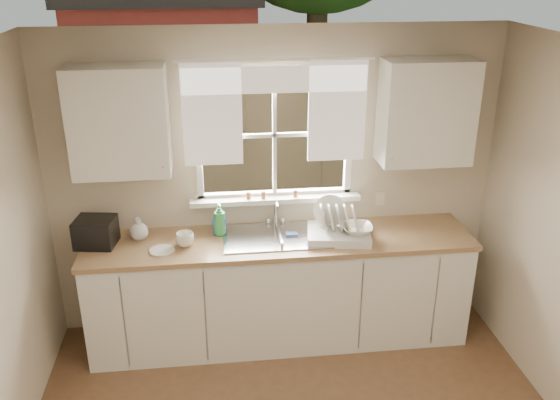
{
  "coord_description": "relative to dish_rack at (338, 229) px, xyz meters",
  "views": [
    {
      "loc": [
        -0.49,
        -2.44,
        2.98
      ],
      "look_at": [
        0.0,
        1.65,
        1.25
      ],
      "focal_mm": 38.0,
      "sensor_mm": 36.0,
      "label": 1
    }
  ],
  "objects": [
    {
      "name": "base_cabinets",
      "position": [
        -0.46,
        0.04,
        -0.55
      ],
      "size": [
        3.0,
        0.62,
        0.87
      ],
      "primitive_type": "cube",
      "color": "silver",
      "rests_on": "ground"
    },
    {
      "name": "wall_outlet",
      "position": [
        0.42,
        0.34,
        0.1
      ],
      "size": [
        0.08,
        0.01,
        0.12
      ],
      "primitive_type": "cube",
      "color": "beige",
      "rests_on": "room_walls"
    },
    {
      "name": "saucer",
      "position": [
        -1.36,
        -0.07,
        -0.07
      ],
      "size": [
        0.19,
        0.19,
        0.01
      ],
      "primitive_type": "cylinder",
      "color": "silver",
      "rests_on": "countertop"
    },
    {
      "name": "ceiling",
      "position": [
        -0.46,
        -1.64,
        1.52
      ],
      "size": [
        3.6,
        4.0,
        0.02
      ],
      "primitive_type": "cube",
      "color": "silver",
      "rests_on": "room_walls"
    },
    {
      "name": "soap_bottle_c",
      "position": [
        -1.54,
        0.16,
        0.02
      ],
      "size": [
        0.19,
        0.19,
        0.18
      ],
      "primitive_type": "imported",
      "rotation": [
        0.0,
        0.0,
        -0.43
      ],
      "color": "beige",
      "rests_on": "countertop"
    },
    {
      "name": "cup",
      "position": [
        -1.19,
        0.0,
        -0.02
      ],
      "size": [
        0.17,
        0.17,
        0.11
      ],
      "primitive_type": "imported",
      "rotation": [
        0.0,
        0.0,
        -0.25
      ],
      "color": "white",
      "rests_on": "countertop"
    },
    {
      "name": "window",
      "position": [
        -0.46,
        0.36,
        0.5
      ],
      "size": [
        1.38,
        0.16,
        1.06
      ],
      "color": "white",
      "rests_on": "room_walls"
    },
    {
      "name": "soap_bottle_a",
      "position": [
        -0.92,
        0.16,
        0.06
      ],
      "size": [
        0.12,
        0.12,
        0.27
      ],
      "primitive_type": "imported",
      "rotation": [
        0.0,
        0.0,
        0.18
      ],
      "color": "green",
      "rests_on": "countertop"
    },
    {
      "name": "curtains",
      "position": [
        -0.46,
        0.31,
        0.95
      ],
      "size": [
        1.5,
        0.03,
        0.81
      ],
      "color": "white",
      "rests_on": "room_walls"
    },
    {
      "name": "soap_bottle_b",
      "position": [
        -0.92,
        0.19,
        0.03
      ],
      "size": [
        0.11,
        0.11,
        0.21
      ],
      "primitive_type": "imported",
      "rotation": [
        0.0,
        0.0,
        -0.15
      ],
      "color": "#2E59AF",
      "rests_on": "countertop"
    },
    {
      "name": "dish_rack",
      "position": [
        0.0,
        0.0,
        0.0
      ],
      "size": [
        0.54,
        0.44,
        0.31
      ],
      "color": "silver",
      "rests_on": "countertop"
    },
    {
      "name": "upper_cabinet_left",
      "position": [
        -1.61,
        0.18,
        0.87
      ],
      "size": [
        0.7,
        0.33,
        0.8
      ],
      "primitive_type": "cube",
      "color": "silver",
      "rests_on": "room_walls"
    },
    {
      "name": "black_appliance",
      "position": [
        -1.86,
        0.1,
        0.03
      ],
      "size": [
        0.33,
        0.29,
        0.21
      ],
      "primitive_type": "cube",
      "rotation": [
        0.0,
        0.0,
        -0.16
      ],
      "color": "black",
      "rests_on": "countertop"
    },
    {
      "name": "sill_jars",
      "position": [
        -0.51,
        0.3,
        0.2
      ],
      "size": [
        0.42,
        0.04,
        0.06
      ],
      "color": "brown",
      "rests_on": "window"
    },
    {
      "name": "countertop",
      "position": [
        -0.46,
        0.04,
        -0.09
      ],
      "size": [
        3.04,
        0.65,
        0.04
      ],
      "primitive_type": "cube",
      "color": "#98734C",
      "rests_on": "base_cabinets"
    },
    {
      "name": "room_walls",
      "position": [
        -0.46,
        -1.71,
        0.25
      ],
      "size": [
        3.62,
        4.02,
        2.5
      ],
      "color": "beige",
      "rests_on": "ground"
    },
    {
      "name": "upper_cabinet_right",
      "position": [
        0.69,
        0.18,
        0.87
      ],
      "size": [
        0.7,
        0.33,
        0.8
      ],
      "primitive_type": "cube",
      "color": "silver",
      "rests_on": "room_walls"
    },
    {
      "name": "bowl",
      "position": [
        0.14,
        -0.05,
        0.02
      ],
      "size": [
        0.26,
        0.26,
        0.06
      ],
      "primitive_type": "imported",
      "rotation": [
        0.0,
        0.0,
        -0.09
      ],
      "color": "white",
      "rests_on": "dish_rack"
    },
    {
      "name": "sink",
      "position": [
        -0.46,
        0.07,
        -0.14
      ],
      "size": [
        0.88,
        0.52,
        0.4
      ],
      "color": "#B7B7BC",
      "rests_on": "countertop"
    }
  ]
}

